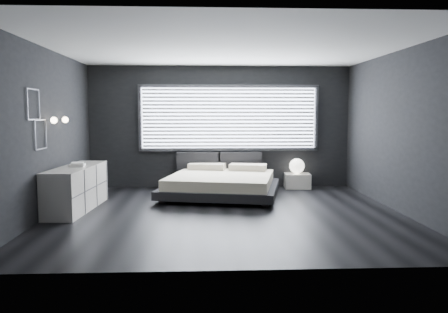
{
  "coord_description": "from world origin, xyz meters",
  "views": [
    {
      "loc": [
        -0.39,
        -7.37,
        1.71
      ],
      "look_at": [
        0.0,
        0.85,
        0.9
      ],
      "focal_mm": 35.0,
      "sensor_mm": 36.0,
      "label": 1
    }
  ],
  "objects": [
    {
      "name": "book_stack",
      "position": [
        -2.64,
        0.46,
        0.81
      ],
      "size": [
        0.29,
        0.37,
        0.07
      ],
      "color": "white",
      "rests_on": "dresser"
    },
    {
      "name": "bed",
      "position": [
        -0.02,
        1.59,
        0.27
      ],
      "size": [
        2.69,
        2.61,
        0.59
      ],
      "color": "black",
      "rests_on": "ground"
    },
    {
      "name": "sconce_near",
      "position": [
        -2.88,
        0.05,
        1.6
      ],
      "size": [
        0.18,
        0.11,
        0.11
      ],
      "color": "silver",
      "rests_on": "ground"
    },
    {
      "name": "wall_art_lower",
      "position": [
        -2.98,
        -0.3,
        1.38
      ],
      "size": [
        0.01,
        0.48,
        0.48
      ],
      "color": "#47474C",
      "rests_on": "ground"
    },
    {
      "name": "orb_lamp",
      "position": [
        1.76,
        2.52,
        0.51
      ],
      "size": [
        0.34,
        0.34,
        0.34
      ],
      "primitive_type": "sphere",
      "color": "white",
      "rests_on": "nightstand"
    },
    {
      "name": "headboard",
      "position": [
        -0.03,
        2.64,
        0.57
      ],
      "size": [
        1.96,
        0.16,
        0.52
      ],
      "color": "black",
      "rests_on": "ground"
    },
    {
      "name": "nightstand",
      "position": [
        1.77,
        2.5,
        0.17
      ],
      "size": [
        0.61,
        0.52,
        0.34
      ],
      "primitive_type": "cube",
      "rotation": [
        0.0,
        0.0,
        -0.08
      ],
      "color": "silver",
      "rests_on": "ground"
    },
    {
      "name": "sconce_far",
      "position": [
        -2.88,
        0.65,
        1.6
      ],
      "size": [
        0.18,
        0.11,
        0.11
      ],
      "color": "silver",
      "rests_on": "ground"
    },
    {
      "name": "room",
      "position": [
        0.0,
        0.0,
        1.4
      ],
      "size": [
        6.04,
        6.0,
        2.8
      ],
      "color": "black",
      "rests_on": "ground"
    },
    {
      "name": "window",
      "position": [
        0.2,
        2.7,
        1.61
      ],
      "size": [
        4.14,
        0.09,
        1.52
      ],
      "color": "white",
      "rests_on": "ground"
    },
    {
      "name": "wall_art_upper",
      "position": [
        -2.98,
        -0.55,
        1.85
      ],
      "size": [
        0.01,
        0.48,
        0.48
      ],
      "color": "#47474C",
      "rests_on": "ground"
    },
    {
      "name": "dresser",
      "position": [
        -2.65,
        0.43,
        0.39
      ],
      "size": [
        0.68,
        1.97,
        0.78
      ],
      "color": "silver",
      "rests_on": "ground"
    }
  ]
}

